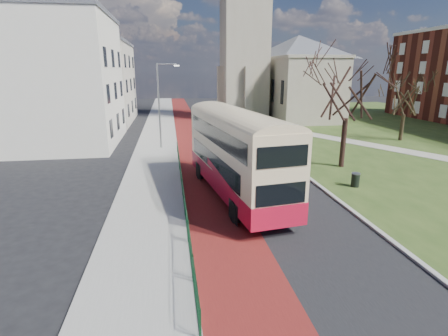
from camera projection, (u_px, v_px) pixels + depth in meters
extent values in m
plane|color=black|center=(243.00, 220.00, 18.04)|extent=(160.00, 160.00, 0.00)
cube|color=black|center=(218.00, 143.00, 37.28)|extent=(9.00, 120.00, 0.01)
cube|color=#591414|center=(193.00, 143.00, 36.87)|extent=(3.40, 120.00, 0.01)
cube|color=gray|center=(157.00, 144.00, 36.30)|extent=(4.00, 120.00, 0.12)
cube|color=#999993|center=(176.00, 143.00, 36.59)|extent=(0.25, 120.00, 0.13)
cube|color=#999993|center=(256.00, 137.00, 39.85)|extent=(0.25, 80.00, 0.13)
cube|color=#2C4418|center=(414.00, 133.00, 42.81)|extent=(40.00, 80.00, 0.04)
cube|color=#9E998C|center=(444.00, 158.00, 30.50)|extent=(18.84, 32.82, 0.03)
cylinder|color=#0D3C1E|center=(182.00, 180.00, 21.10)|extent=(0.04, 24.00, 0.04)
cylinder|color=#0D3C1E|center=(183.00, 194.00, 21.36)|extent=(0.04, 24.00, 0.04)
cube|color=gray|center=(244.00, 38.00, 52.10)|extent=(6.50, 6.50, 24.00)
cube|color=gray|center=(296.00, 89.00, 55.40)|extent=(9.00, 18.00, 9.00)
pyramid|color=#565960|center=(299.00, 35.00, 53.20)|extent=(9.00, 18.00, 3.60)
cube|color=silver|center=(63.00, 83.00, 35.18)|extent=(10.00, 14.00, 12.50)
cube|color=#565960|center=(55.00, 13.00, 33.41)|extent=(10.30, 14.30, 0.50)
cube|color=#B7AE9B|center=(95.00, 84.00, 50.60)|extent=(10.00, 16.00, 11.00)
cube|color=#565960|center=(91.00, 42.00, 49.03)|extent=(10.30, 16.30, 0.50)
cylinder|color=gray|center=(159.00, 106.00, 33.37)|extent=(0.16, 0.16, 8.00)
cylinder|color=gray|center=(167.00, 64.00, 32.44)|extent=(1.80, 0.10, 0.10)
cube|color=silver|center=(177.00, 66.00, 32.61)|extent=(0.50, 0.18, 0.12)
cube|color=#B5102A|center=(236.00, 179.00, 21.21)|extent=(4.53, 12.40, 1.10)
cube|color=beige|center=(236.00, 144.00, 20.63)|extent=(4.49, 12.33, 3.20)
cube|color=black|center=(212.00, 161.00, 20.81)|extent=(1.50, 9.84, 1.05)
cube|color=black|center=(256.00, 157.00, 21.59)|extent=(1.50, 9.84, 1.05)
cube|color=black|center=(214.00, 134.00, 20.05)|extent=(1.64, 10.80, 0.99)
cube|color=black|center=(258.00, 132.00, 20.84)|extent=(1.64, 10.80, 0.99)
cube|color=black|center=(210.00, 141.00, 26.44)|extent=(2.46, 0.44, 1.16)
cube|color=black|center=(210.00, 119.00, 25.99)|extent=(2.46, 0.44, 0.99)
cube|color=orange|center=(210.00, 111.00, 25.82)|extent=(1.96, 0.38, 0.33)
cylinder|color=black|center=(200.00, 171.00, 24.78)|extent=(0.49, 1.18, 1.15)
cylinder|color=black|center=(234.00, 168.00, 25.51)|extent=(0.49, 1.18, 1.15)
cylinder|color=black|center=(235.00, 212.00, 17.65)|extent=(0.49, 1.18, 1.15)
cylinder|color=black|center=(281.00, 206.00, 18.38)|extent=(0.49, 1.18, 1.15)
cylinder|color=black|center=(343.00, 143.00, 27.43)|extent=(0.46, 0.46, 3.86)
cylinder|color=#322719|center=(402.00, 127.00, 38.00)|extent=(0.48, 0.48, 2.82)
cylinder|color=black|center=(355.00, 180.00, 23.03)|extent=(0.61, 0.61, 0.87)
cylinder|color=gray|center=(356.00, 173.00, 22.91)|extent=(0.65, 0.65, 0.06)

